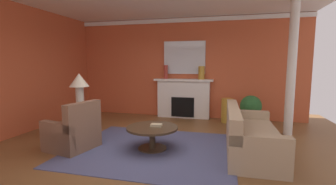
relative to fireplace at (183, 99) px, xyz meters
The scene contains 18 objects.
ground_plane 2.94m from the fireplace, 91.45° to the right, with size 8.69×8.69×0.00m, color brown.
wall_fireplace 0.99m from the fireplace, 109.15° to the left, with size 7.29×0.12×3.06m, color #C65633.
wall_window 4.44m from the fireplace, 143.34° to the right, with size 0.12×6.68×3.06m, color #C65633.
crown_moulding 2.41m from the fireplace, 119.26° to the left, with size 7.29×0.08×0.12m, color white.
area_rug 2.92m from the fireplace, 91.92° to the right, with size 3.14×2.63×0.01m, color #4C517A.
fireplace is the anchor object (origin of this frame).
mantel_mirror 1.29m from the fireplace, 90.00° to the left, with size 1.29×0.04×1.00m, color silver.
sofa 3.13m from the fireplace, 56.33° to the right, with size 0.93×2.11×0.85m.
armchair_near_window 3.61m from the fireplace, 116.50° to the right, with size 0.96×0.96×0.95m.
coffee_table 2.88m from the fireplace, 91.92° to the right, with size 1.00×1.00×0.45m.
side_table 3.13m from the fireplace, 129.28° to the right, with size 0.56×0.56×0.70m.
table_lamp 3.19m from the fireplace, 129.28° to the right, with size 0.44×0.44×0.75m.
vase_tall_corner 1.38m from the fireplace, 12.69° to the right, with size 0.35×0.35×0.69m, color #B7892D.
vase_mantel_left 1.01m from the fireplace, behind, with size 0.13×0.13×0.42m, color #9E3328.
vase_mantel_right 1.00m from the fireplace, ahead, with size 0.19×0.19×0.39m, color #B7892D.
book_red_cover 2.81m from the fireplace, 90.57° to the right, with size 0.22×0.14×0.05m, color tan.
potted_plant 2.02m from the fireplace, 17.04° to the right, with size 0.56×0.56×0.83m.
column_white 3.11m from the fireplace, 23.06° to the right, with size 0.20×0.20×3.06m, color white.
Camera 1 is at (1.35, -4.24, 1.67)m, focal length 25.26 mm.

